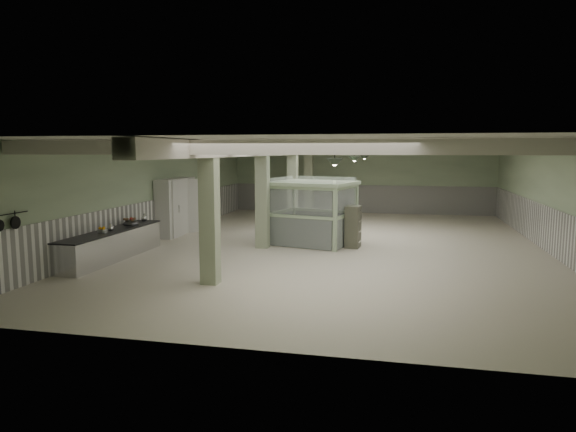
% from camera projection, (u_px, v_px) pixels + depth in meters
% --- Properties ---
extents(floor, '(20.00, 20.00, 0.00)m').
position_uv_depth(floor, '(338.00, 245.00, 18.31)').
color(floor, silver).
rests_on(floor, ground).
extents(ceiling, '(14.00, 20.00, 0.02)m').
position_uv_depth(ceiling, '(339.00, 143.00, 17.85)').
color(ceiling, white).
rests_on(ceiling, wall_back).
extents(wall_back, '(14.00, 0.02, 3.60)m').
position_uv_depth(wall_back, '(361.00, 180.00, 27.77)').
color(wall_back, '#ABC29B').
rests_on(wall_back, floor).
extents(wall_front, '(14.00, 0.02, 3.60)m').
position_uv_depth(wall_front, '(264.00, 246.00, 8.40)').
color(wall_front, '#ABC29B').
rests_on(wall_front, floor).
extents(wall_left, '(0.02, 20.00, 3.60)m').
position_uv_depth(wall_left, '(156.00, 192.00, 19.58)').
color(wall_left, '#ABC29B').
rests_on(wall_left, floor).
extents(wall_right, '(0.02, 20.00, 3.60)m').
position_uv_depth(wall_right, '(554.00, 199.00, 16.58)').
color(wall_right, '#ABC29B').
rests_on(wall_right, floor).
extents(wainscot_left, '(0.05, 19.90, 1.50)m').
position_uv_depth(wainscot_left, '(157.00, 219.00, 19.71)').
color(wainscot_left, white).
rests_on(wainscot_left, floor).
extents(wainscot_right, '(0.05, 19.90, 1.50)m').
position_uv_depth(wainscot_right, '(551.00, 231.00, 16.72)').
color(wainscot_right, white).
rests_on(wainscot_right, floor).
extents(wainscot_back, '(13.90, 0.05, 1.50)m').
position_uv_depth(wainscot_back, '(360.00, 199.00, 27.87)').
color(wainscot_back, white).
rests_on(wainscot_back, floor).
extents(girder, '(0.45, 19.90, 0.40)m').
position_uv_depth(girder, '(270.00, 150.00, 18.42)').
color(girder, beige).
rests_on(girder, ceiling).
extents(beam_a, '(13.90, 0.35, 0.32)m').
position_uv_depth(beam_a, '(295.00, 147.00, 10.61)').
color(beam_a, beige).
rests_on(beam_a, ceiling).
extents(beam_b, '(13.90, 0.35, 0.32)m').
position_uv_depth(beam_b, '(315.00, 148.00, 13.03)').
color(beam_b, beige).
rests_on(beam_b, ceiling).
extents(beam_c, '(13.90, 0.35, 0.32)m').
position_uv_depth(beam_c, '(329.00, 148.00, 15.46)').
color(beam_c, beige).
rests_on(beam_c, ceiling).
extents(beam_d, '(13.90, 0.35, 0.32)m').
position_uv_depth(beam_d, '(339.00, 149.00, 17.88)').
color(beam_d, beige).
rests_on(beam_d, ceiling).
extents(beam_e, '(13.90, 0.35, 0.32)m').
position_uv_depth(beam_e, '(346.00, 149.00, 20.30)').
color(beam_e, beige).
rests_on(beam_e, ceiling).
extents(beam_f, '(13.90, 0.35, 0.32)m').
position_uv_depth(beam_f, '(352.00, 149.00, 22.72)').
color(beam_f, beige).
rests_on(beam_f, ceiling).
extents(beam_g, '(13.90, 0.35, 0.32)m').
position_uv_depth(beam_g, '(357.00, 149.00, 25.14)').
color(beam_g, beige).
rests_on(beam_g, ceiling).
extents(column_a, '(0.42, 0.42, 3.60)m').
position_uv_depth(column_a, '(210.00, 213.00, 12.81)').
color(column_a, '#9CA988').
rests_on(column_a, floor).
extents(column_b, '(0.42, 0.42, 3.60)m').
position_uv_depth(column_b, '(262.00, 196.00, 17.65)').
color(column_b, '#9CA988').
rests_on(column_b, floor).
extents(column_c, '(0.42, 0.42, 3.60)m').
position_uv_depth(column_c, '(293.00, 186.00, 22.49)').
color(column_c, '#9CA988').
rests_on(column_c, floor).
extents(column_d, '(0.42, 0.42, 3.60)m').
position_uv_depth(column_d, '(309.00, 181.00, 26.37)').
color(column_d, '#9CA988').
rests_on(column_d, floor).
extents(hook_rail, '(0.02, 1.20, 0.02)m').
position_uv_depth(hook_rail, '(10.00, 214.00, 12.20)').
color(hook_rail, black).
rests_on(hook_rail, wall_left).
extents(pendant_front, '(0.44, 0.44, 0.22)m').
position_uv_depth(pendant_front, '(335.00, 163.00, 12.97)').
color(pendant_front, '#2B382A').
rests_on(pendant_front, ceiling).
extents(pendant_mid, '(0.44, 0.44, 0.22)m').
position_uv_depth(pendant_mid, '(354.00, 159.00, 18.30)').
color(pendant_mid, '#2B382A').
rests_on(pendant_mid, ceiling).
extents(pendant_back, '(0.44, 0.44, 0.22)m').
position_uv_depth(pendant_back, '(364.00, 157.00, 23.14)').
color(pendant_back, '#2B382A').
rests_on(pendant_back, ceiling).
extents(prep_counter, '(0.85, 4.85, 0.91)m').
position_uv_depth(prep_counter, '(112.00, 245.00, 15.88)').
color(prep_counter, '#BCBDC1').
rests_on(prep_counter, floor).
extents(pitcher_near, '(0.27, 0.29, 0.29)m').
position_uv_depth(pitcher_near, '(144.00, 218.00, 17.75)').
color(pitcher_near, '#BCBDC1').
rests_on(pitcher_near, prep_counter).
extents(pitcher_far, '(0.22, 0.24, 0.24)m').
position_uv_depth(pitcher_far, '(111.00, 228.00, 15.61)').
color(pitcher_far, '#BCBDC1').
rests_on(pitcher_far, prep_counter).
extents(veg_colander, '(0.60, 0.60, 0.23)m').
position_uv_depth(veg_colander, '(131.00, 222.00, 17.03)').
color(veg_colander, '#3C3D41').
rests_on(veg_colander, prep_counter).
extents(orange_bowl, '(0.36, 0.36, 0.10)m').
position_uv_depth(orange_bowl, '(103.00, 231.00, 15.41)').
color(orange_bowl, '#B2B2B7').
rests_on(orange_bowl, prep_counter).
extents(skillet_far, '(0.04, 0.31, 0.31)m').
position_uv_depth(skillet_far, '(15.00, 223.00, 12.32)').
color(skillet_far, black).
rests_on(skillet_far, hook_rail).
extents(walkin_cooler, '(1.16, 2.53, 2.32)m').
position_uv_depth(walkin_cooler, '(177.00, 206.00, 20.56)').
color(walkin_cooler, silver).
rests_on(walkin_cooler, floor).
extents(guard_booth, '(3.31, 2.99, 2.39)m').
position_uv_depth(guard_booth, '(313.00, 200.00, 18.43)').
color(guard_booth, '#A9C29B').
rests_on(guard_booth, floor).
extents(filing_cabinet, '(0.54, 0.72, 1.46)m').
position_uv_depth(filing_cabinet, '(353.00, 227.00, 17.80)').
color(filing_cabinet, '#565748').
rests_on(filing_cabinet, floor).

